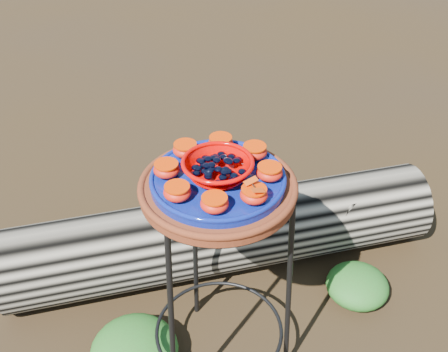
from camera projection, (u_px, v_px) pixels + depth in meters
name	position (u px, v px, depth m)	size (l,w,h in m)	color
plant_stand	(219.00, 286.00, 1.67)	(0.44, 0.44, 0.70)	black
terracotta_saucer	(218.00, 189.00, 1.45)	(0.40, 0.40, 0.03)	#4B2211
cobalt_plate	(218.00, 180.00, 1.43)	(0.35, 0.35, 0.02)	#0B1061
red_bowl	(218.00, 169.00, 1.41)	(0.17, 0.17, 0.05)	#CA0301
glass_gems	(218.00, 157.00, 1.39)	(0.13, 0.13, 0.02)	black
orange_half_0	(254.00, 195.00, 1.34)	(0.07, 0.07, 0.04)	#B80B00
orange_half_1	(269.00, 172.00, 1.41)	(0.07, 0.07, 0.04)	#B80B00
orange_half_2	(255.00, 152.00, 1.48)	(0.07, 0.07, 0.04)	#B80B00
orange_half_3	(221.00, 143.00, 1.52)	(0.07, 0.07, 0.04)	#B80B00
orange_half_4	(185.00, 150.00, 1.49)	(0.07, 0.07, 0.04)	#B80B00
orange_half_5	(167.00, 169.00, 1.42)	(0.07, 0.07, 0.04)	#B80B00
orange_half_6	(177.00, 192.00, 1.34)	(0.07, 0.07, 0.04)	#B80B00
orange_half_7	(214.00, 204.00, 1.31)	(0.07, 0.07, 0.04)	#B80B00
butterfly	(254.00, 186.00, 1.32)	(0.07, 0.04, 0.01)	#CE3D0A
driftwood_log	(222.00, 234.00, 2.15)	(1.62, 0.43, 0.30)	black
foliage_left	(134.00, 349.00, 1.82)	(0.29, 0.29, 0.14)	#27561D
foliage_right	(358.00, 285.00, 2.06)	(0.23, 0.23, 0.12)	#27561D
foliage_back	(127.00, 253.00, 2.16)	(0.32, 0.32, 0.16)	#27561D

